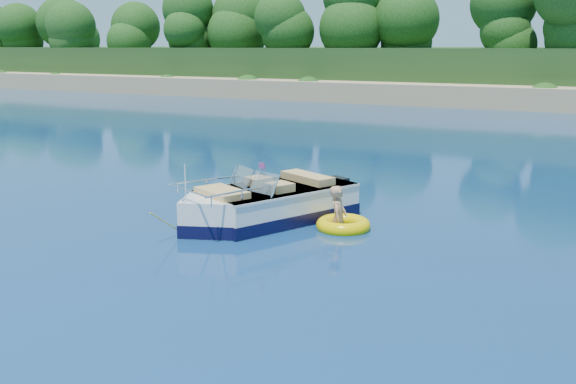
% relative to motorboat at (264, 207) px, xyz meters
% --- Properties ---
extents(ground, '(160.00, 160.00, 0.00)m').
position_rel_motorboat_xyz_m(ground, '(0.69, -2.85, -0.36)').
color(ground, '#0A2447').
rests_on(ground, ground).
extents(shoreline, '(170.00, 59.00, 6.00)m').
position_rel_motorboat_xyz_m(shoreline, '(0.69, 60.93, 0.61)').
color(shoreline, tan).
rests_on(shoreline, ground).
extents(treeline, '(150.00, 7.12, 8.19)m').
position_rel_motorboat_xyz_m(treeline, '(0.73, 38.17, 5.18)').
color(treeline, black).
rests_on(treeline, ground).
extents(motorboat, '(3.44, 5.26, 1.88)m').
position_rel_motorboat_xyz_m(motorboat, '(0.00, 0.00, 0.00)').
color(motorboat, silver).
rests_on(motorboat, ground).
extents(tow_tube, '(1.31, 1.31, 0.34)m').
position_rel_motorboat_xyz_m(tow_tube, '(1.96, 0.29, -0.28)').
color(tow_tube, '#E9C200').
rests_on(tow_tube, ground).
extents(boy, '(0.62, 0.96, 1.74)m').
position_rel_motorboat_xyz_m(boy, '(1.87, 0.22, -0.36)').
color(boy, tan).
rests_on(boy, ground).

